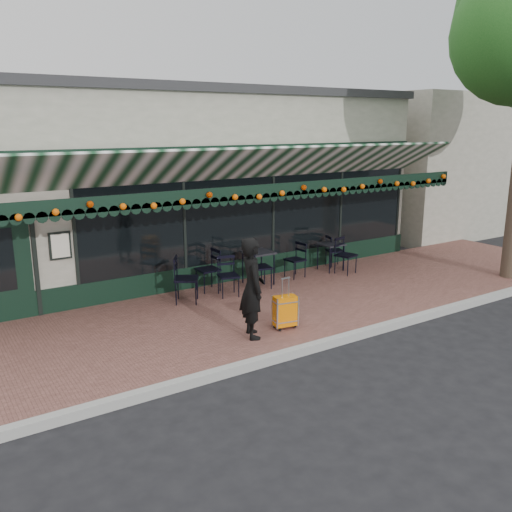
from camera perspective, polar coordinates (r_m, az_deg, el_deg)
ground at (r=9.94m, az=8.25°, el=-9.03°), size 80.00×80.00×0.00m
sidewalk at (r=11.38m, az=1.61°, el=-5.49°), size 18.00×4.00×0.15m
curb at (r=9.86m, az=8.57°, el=-8.77°), size 18.00×0.16×0.15m
restaurant_building at (r=15.97m, az=-10.43°, el=7.95°), size 12.00×9.60×4.50m
neighbor_building_right at (r=24.24m, az=19.41°, el=9.62°), size 12.00×8.00×4.80m
woman at (r=9.44m, az=-0.40°, el=-3.38°), size 0.61×0.75×1.79m
suitcase at (r=10.01m, az=3.08°, el=-5.85°), size 0.45×0.30×0.96m
cafe_table_a at (r=13.98m, az=7.91°, el=1.03°), size 0.57×0.57×0.70m
cafe_table_b at (r=12.61m, az=0.24°, el=0.12°), size 0.63×0.63×0.78m
chair_a_left at (r=13.27m, az=4.13°, el=-0.42°), size 0.46×0.46×0.87m
chair_a_right at (r=14.38m, az=8.29°, el=0.54°), size 0.54×0.54×0.85m
chair_a_front at (r=13.75m, az=9.44°, el=0.05°), size 0.57×0.57×0.92m
chair_b_left at (r=12.20m, az=-5.09°, el=-1.48°), size 0.48×0.48×0.96m
chair_b_right at (r=12.37m, az=0.43°, el=-1.23°), size 0.56×0.56×0.96m
chair_b_front at (r=11.82m, az=-2.93°, el=-2.14°), size 0.54×0.54×0.88m
chair_solo at (r=11.45m, az=-7.33°, el=-2.44°), size 0.69×0.69×1.00m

